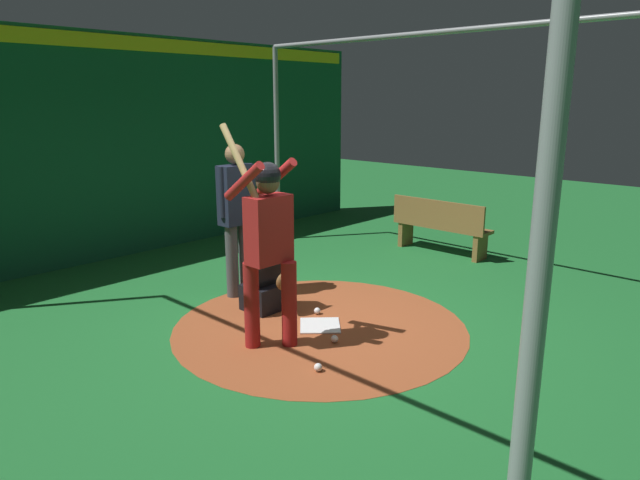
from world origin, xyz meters
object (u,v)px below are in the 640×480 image
(baseball_0, at_px, (318,367))
(bench, at_px, (440,226))
(umpire, at_px, (237,211))
(baseball_1, at_px, (335,339))
(catcher, at_px, (266,278))
(batter, at_px, (268,237))
(home_plate, at_px, (320,325))
(baseball_2, at_px, (317,311))

(baseball_0, bearing_deg, bench, 107.77)
(umpire, height_order, baseball_1, umpire)
(baseball_0, bearing_deg, catcher, 154.77)
(batter, bearing_deg, baseball_0, -6.60)
(home_plate, relative_size, bench, 0.27)
(catcher, distance_m, baseball_2, 0.69)
(home_plate, bearing_deg, umpire, 177.40)
(batter, height_order, umpire, batter)
(umpire, relative_size, baseball_2, 24.91)
(umpire, height_order, baseball_2, umpire)
(catcher, bearing_deg, batter, -39.43)
(batter, distance_m, baseball_2, 1.41)
(catcher, xyz_separation_m, baseball_2, (0.51, 0.30, -0.34))
(bench, distance_m, baseball_0, 4.41)
(batter, xyz_separation_m, baseball_2, (-0.22, 0.91, -1.06))
(home_plate, bearing_deg, baseball_0, -47.82)
(catcher, xyz_separation_m, umpire, (-0.65, 0.14, 0.66))
(catcher, relative_size, bench, 0.62)
(home_plate, distance_m, baseball_2, 0.35)
(batter, bearing_deg, bench, 98.53)
(batter, bearing_deg, umpire, 151.89)
(batter, relative_size, catcher, 2.18)
(bench, distance_m, baseball_1, 3.79)
(home_plate, xyz_separation_m, baseball_1, (0.39, -0.21, 0.03))
(baseball_1, height_order, baseball_2, same)
(umpire, bearing_deg, baseball_0, -21.33)
(baseball_0, bearing_deg, umpire, 158.67)
(home_plate, xyz_separation_m, batter, (-0.04, -0.68, 1.09))
(batter, bearing_deg, home_plate, 86.94)
(batter, height_order, baseball_2, batter)
(bench, height_order, baseball_0, bench)
(umpire, xyz_separation_m, bench, (0.77, 3.36, -0.61))
(batter, xyz_separation_m, catcher, (-0.74, 0.60, -0.71))
(umpire, bearing_deg, catcher, -11.86)
(baseball_2, bearing_deg, baseball_1, -33.93)
(baseball_0, bearing_deg, baseball_1, 118.26)
(bench, bearing_deg, catcher, -91.97)
(umpire, relative_size, bench, 1.17)
(home_plate, height_order, batter, batter)
(baseball_1, bearing_deg, baseball_0, -61.74)
(home_plate, relative_size, baseball_2, 5.68)
(catcher, relative_size, baseball_0, 13.26)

